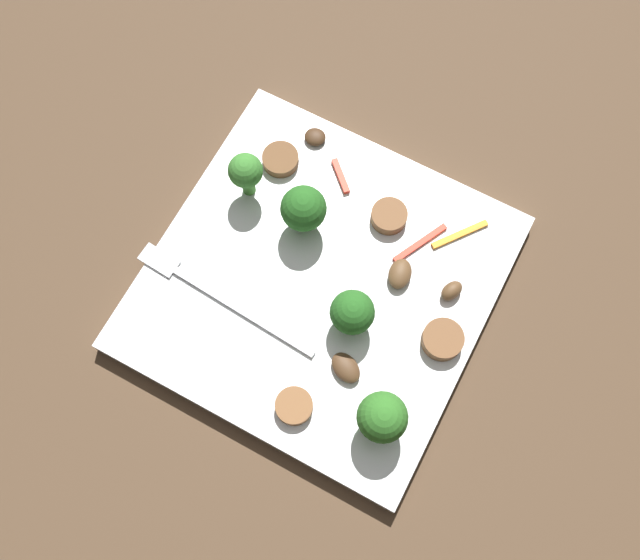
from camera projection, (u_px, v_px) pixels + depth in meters
ground_plane at (320, 286)px, 0.66m from camera, size 1.40×1.40×0.00m
plate at (320, 283)px, 0.65m from camera, size 0.29×0.29×0.02m
fork at (213, 293)px, 0.64m from camera, size 0.18×0.02×0.00m
broccoli_floret_0 at (382, 417)px, 0.57m from camera, size 0.04×0.04×0.05m
broccoli_floret_1 at (352, 313)px, 0.60m from camera, size 0.04×0.04×0.05m
broccoli_floret_2 at (304, 209)px, 0.63m from camera, size 0.04×0.04×0.05m
broccoli_floret_3 at (246, 172)px, 0.64m from camera, size 0.03×0.03×0.05m
sausage_slice_0 at (294, 406)px, 0.60m from camera, size 0.04×0.04×0.01m
sausage_slice_1 at (389, 216)px, 0.65m from camera, size 0.05×0.05×0.01m
sausage_slice_2 at (281, 159)px, 0.67m from camera, size 0.04×0.04×0.01m
sausage_slice_3 at (442, 340)px, 0.62m from camera, size 0.04×0.04×0.01m
mushroom_0 at (452, 291)px, 0.63m from camera, size 0.02×0.03×0.01m
mushroom_1 at (400, 274)px, 0.64m from camera, size 0.03×0.03×0.01m
mushroom_2 at (315, 137)px, 0.68m from camera, size 0.02×0.02×0.01m
mushroom_3 at (346, 368)px, 0.61m from camera, size 0.04×0.03×0.01m
pepper_strip_0 at (341, 176)px, 0.67m from camera, size 0.03×0.03×0.00m
pepper_strip_1 at (420, 243)px, 0.65m from camera, size 0.03×0.05×0.00m
pepper_strip_2 at (460, 234)px, 0.65m from camera, size 0.04×0.05×0.00m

